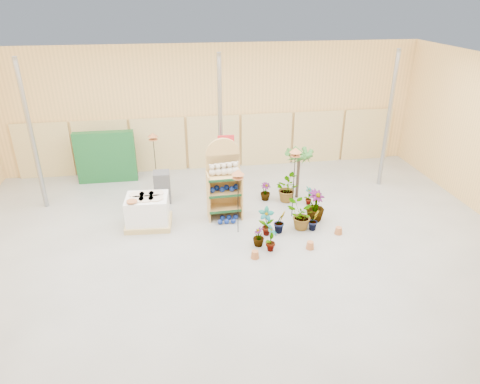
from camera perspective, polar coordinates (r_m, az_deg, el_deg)
The scene contains 23 objects.
room at distance 10.88m, azimuth -1.09°, elevation 4.36°, with size 15.20×12.10×4.70m.
display_shelf at distance 12.39m, azimuth -2.20°, elevation 1.38°, with size 1.01×0.66×2.37m.
teddy_bears at distance 12.13m, azimuth -2.00°, elevation 2.98°, with size 0.88×0.24×0.39m.
gazing_balls_shelf at distance 12.33m, azimuth -2.12°, elevation 0.49°, with size 0.87×0.30×0.17m.
gazing_balls_floor at distance 12.45m, azimuth -1.63°, elevation -3.66°, with size 0.63×0.39×0.15m.
pallet_stack at distance 12.36m, azimuth -12.19°, elevation -2.50°, with size 1.32×1.13×0.94m.
charcoal_planters at distance 13.66m, azimuth -10.32°, elevation 0.67°, with size 0.50×0.50×1.00m.
trellis_stock at distance 15.47m, azimuth -17.44°, elevation 4.47°, with size 2.00×0.30×1.80m, color #145022.
offer_sign at distance 13.04m, azimuth -1.88°, elevation 4.96°, with size 0.50×0.08×2.20m.
bird_table_front at distance 11.19m, azimuth -0.28°, elevation 2.38°, with size 0.34×0.34×1.88m.
bird_table_right at distance 12.03m, azimuth 7.40°, elevation 5.21°, with size 0.34×0.34×2.16m.
bird_table_back at distance 14.50m, azimuth -11.54°, elevation 7.25°, with size 0.34×0.34×1.86m.
palm at distance 13.48m, azimuth 7.90°, elevation 4.94°, with size 0.70×0.70×1.72m.
potted_plant_0 at distance 11.66m, azimuth 3.50°, elevation -3.95°, with size 0.44×0.30×0.83m, color #295D21.
potted_plant_1 at distance 11.87m, azimuth 5.34°, elevation -3.94°, with size 0.36×0.29×0.65m, color #295D21.
potted_plant_2 at distance 12.03m, azimuth 8.07°, elevation -3.15°, with size 0.76×0.65×0.84m, color #295D21.
potted_plant_3 at distance 12.54m, azimuth 10.03°, elevation -1.82°, with size 0.52×0.52×0.94m, color #295D21.
potted_plant_4 at distance 13.48m, azimuth 9.15°, elevation -0.48°, with size 0.32×0.22×0.62m, color #295D21.
potted_plant_6 at distance 13.59m, azimuth 6.12°, elevation 0.50°, with size 0.78×0.68×0.87m, color #295D21.
potted_plant_7 at distance 11.26m, azimuth 2.49°, elevation -5.94°, with size 0.30×0.30×0.54m, color #295D21.
potted_plant_8 at distance 10.98m, azimuth 4.14°, elevation -6.06°, with size 0.42×0.28×0.80m, color #295D21.
potted_plant_9 at distance 12.12m, azimuth 9.81°, elevation -3.72°, with size 0.33×0.26×0.59m, color #295D21.
potted_plant_11 at distance 13.65m, azimuth 3.41°, elevation 0.08°, with size 0.33×0.33×0.58m, color #295D21.
Camera 1 is at (-1.36, -9.16, 6.12)m, focal length 32.00 mm.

